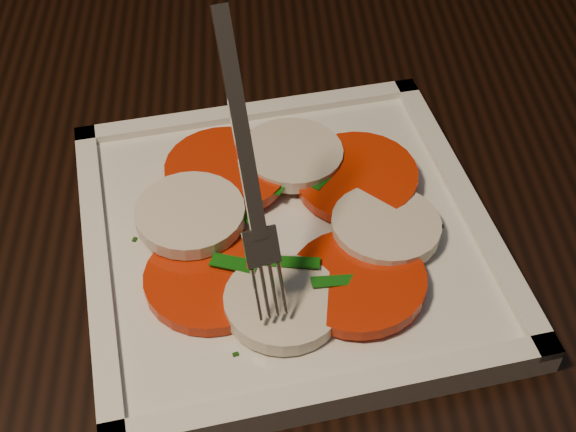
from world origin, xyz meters
name	(u,v)px	position (x,y,z in m)	size (l,w,h in m)	color
table	(381,383)	(0.09, -0.06, 0.65)	(1.25, 0.87, 0.75)	black
plate	(288,239)	(0.02, -0.02, 0.76)	(0.27, 0.27, 0.01)	silver
caprese_salad	(288,223)	(0.02, -0.02, 0.77)	(0.21, 0.21, 0.02)	red
fork	(242,156)	(0.00, -0.05, 0.86)	(0.03, 0.09, 0.16)	white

